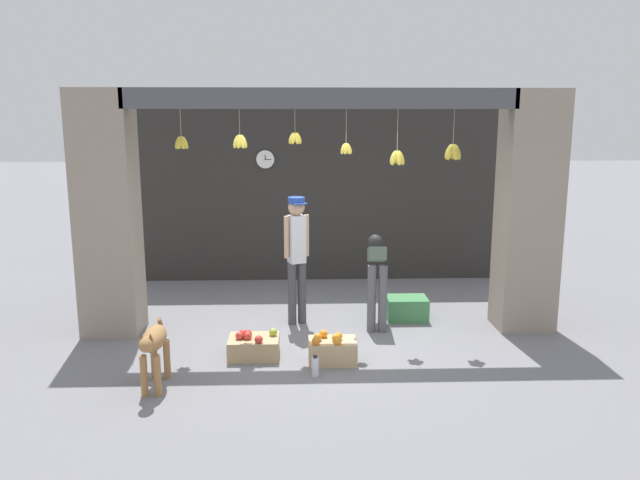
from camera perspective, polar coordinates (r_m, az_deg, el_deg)
The scene contains 13 objects.
ground_plane at distance 7.84m, azimuth 0.11°, elevation -8.85°, with size 60.00×60.00×0.00m, color slate.
shop_back_wall at distance 10.25m, azimuth -0.47°, elevation 4.64°, with size 6.54×0.12×3.02m, color #2D2B28.
shop_pillar_left at distance 8.09m, azimuth -18.86°, elevation 2.23°, with size 0.70×0.60×3.02m, color gray.
shop_pillar_right at distance 8.26m, azimuth 18.51°, elevation 2.43°, with size 0.70×0.60×3.02m, color gray.
storefront_awning at distance 7.48m, azimuth 0.16°, elevation 12.48°, with size 4.64×0.26×0.92m.
dog at distance 6.51m, azimuth -14.96°, elevation -9.23°, with size 0.23×0.80×0.68m.
shopkeeper at distance 8.06m, azimuth -2.14°, elevation -0.90°, with size 0.32×0.30×1.68m.
worker_stooping at distance 8.08m, azimuth 5.20°, elevation -2.69°, with size 0.28×0.86×1.12m.
fruit_crate_oranges at distance 7.03m, azimuth 1.11°, elevation -10.02°, with size 0.53×0.36×0.34m.
fruit_crate_apples at distance 7.23m, azimuth -6.09°, elevation -9.63°, with size 0.57×0.44×0.31m.
produce_box_green at distance 8.52m, azimuth 7.93°, elevation -6.20°, with size 0.54×0.40×0.30m, color #42844C.
water_bottle at distance 6.70m, azimuth -0.44°, elevation -11.50°, with size 0.08×0.08×0.23m.
wall_clock at distance 10.14m, azimuth -5.02°, elevation 7.36°, with size 0.31×0.03×0.31m.
Camera 1 is at (-0.27, -7.35, 2.71)m, focal length 35.00 mm.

